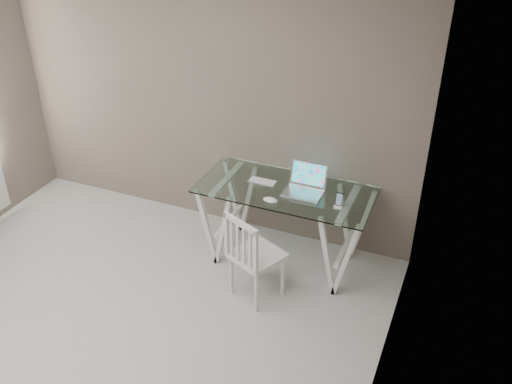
% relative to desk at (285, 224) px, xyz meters
% --- Properties ---
extents(room, '(4.50, 4.52, 2.71)m').
position_rel_desk_xyz_m(room, '(-0.99, -1.82, 1.33)').
color(room, '#A9A6A2').
rests_on(room, ground).
extents(desk, '(1.50, 0.70, 0.75)m').
position_rel_desk_xyz_m(desk, '(0.00, 0.00, 0.00)').
color(desk, silver).
rests_on(desk, ground).
extents(chair, '(0.49, 0.49, 0.82)m').
position_rel_desk_xyz_m(chair, '(-0.07, -0.59, 0.07)').
color(chair, silver).
rests_on(chair, ground).
extents(laptop, '(0.32, 0.30, 0.22)m').
position_rel_desk_xyz_m(laptop, '(0.16, 0.05, 0.42)').
color(laptop, '#B8B8BD').
rests_on(laptop, desk).
extents(keyboard, '(0.25, 0.11, 0.01)m').
position_rel_desk_xyz_m(keyboard, '(-0.23, 0.04, 0.37)').
color(keyboard, silver).
rests_on(keyboard, desk).
extents(mouse, '(0.12, 0.07, 0.04)m').
position_rel_desk_xyz_m(mouse, '(-0.05, -0.24, 0.38)').
color(mouse, white).
rests_on(mouse, desk).
extents(phone_dock, '(0.07, 0.07, 0.13)m').
position_rel_desk_xyz_m(phone_dock, '(0.49, -0.10, 0.40)').
color(phone_dock, white).
rests_on(phone_dock, desk).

